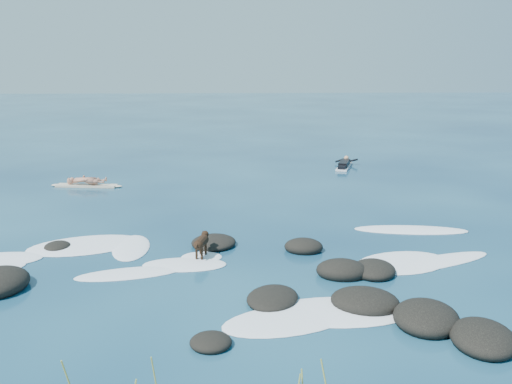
{
  "coord_description": "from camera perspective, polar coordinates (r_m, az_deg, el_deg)",
  "views": [
    {
      "loc": [
        0.64,
        -14.23,
        5.1
      ],
      "look_at": [
        1.47,
        4.0,
        0.9
      ],
      "focal_mm": 40.0,
      "sensor_mm": 36.0,
      "label": 1
    }
  ],
  "objects": [
    {
      "name": "ground",
      "position": [
        15.13,
        -4.9,
        -6.79
      ],
      "size": [
        160.0,
        160.0,
        0.0
      ],
      "primitive_type": "plane",
      "color": "#0A2642",
      "rests_on": "ground"
    },
    {
      "name": "reef_rocks",
      "position": [
        13.07,
        1.08,
        -9.45
      ],
      "size": [
        13.28,
        7.7,
        0.59
      ],
      "color": "black",
      "rests_on": "ground"
    },
    {
      "name": "breaking_foam",
      "position": [
        14.59,
        -6.53,
        -7.54
      ],
      "size": [
        15.51,
        7.85,
        0.12
      ],
      "color": "white",
      "rests_on": "ground"
    },
    {
      "name": "standing_surfer_rig",
      "position": [
        24.59,
        -16.67,
        2.06
      ],
      "size": [
        3.04,
        0.84,
        1.73
      ],
      "rotation": [
        0.0,
        0.0,
        -0.13
      ],
      "color": "beige",
      "rests_on": "ground"
    },
    {
      "name": "paddling_surfer_rig",
      "position": [
        28.32,
        8.82,
        2.75
      ],
      "size": [
        1.46,
        2.58,
        0.45
      ],
      "rotation": [
        0.0,
        0.0,
        1.25
      ],
      "color": "white",
      "rests_on": "ground"
    },
    {
      "name": "dog",
      "position": [
        15.12,
        -5.47,
        -4.99
      ],
      "size": [
        0.43,
        1.07,
        0.69
      ],
      "rotation": [
        0.0,
        0.0,
        1.34
      ],
      "color": "black",
      "rests_on": "ground"
    }
  ]
}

